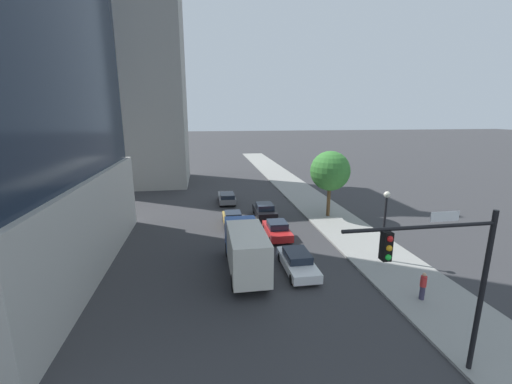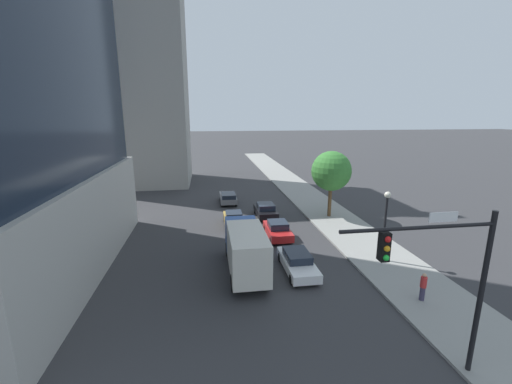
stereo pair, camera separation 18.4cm
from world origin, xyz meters
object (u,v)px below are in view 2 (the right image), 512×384
car_red (278,230)px  car_black (266,210)px  car_gold (234,219)px  box_truck (246,247)px  traffic_light_pole (442,267)px  pedestrian_red_shirt (423,287)px  car_gray (228,197)px  construction_building (134,58)px  street_tree (331,171)px  car_white (298,262)px  street_lamp (386,215)px

car_red → car_black: size_ratio=1.00×
car_red → car_gold: bearing=133.0°
box_truck → traffic_light_pole: bearing=-58.4°
pedestrian_red_shirt → traffic_light_pole: bearing=-122.8°
traffic_light_pole → car_gray: size_ratio=1.54×
construction_building → street_tree: construction_building is taller
car_white → construction_building: bearing=115.9°
car_gold → car_red: bearing=-47.0°
car_red → car_black: (0.00, 5.81, 0.01)m
car_white → box_truck: bearing=174.7°
street_tree → box_truck: bearing=-132.6°
car_gray → box_truck: 17.54m
construction_building → street_lamp: (21.80, -31.40, -14.51)m
traffic_light_pole → pedestrian_red_shirt: size_ratio=4.21×
street_lamp → car_black: (-6.33, 11.51, -2.77)m
car_gold → car_white: size_ratio=0.85×
street_tree → box_truck: 14.80m
car_red → pedestrian_red_shirt: pedestrian_red_shirt is taller
construction_building → box_truck: construction_building is taller
street_tree → car_gold: street_tree is taller
traffic_light_pole → car_black: traffic_light_pole is taller
street_lamp → pedestrian_red_shirt: size_ratio=3.10×
construction_building → car_gold: (12.03, -22.02, -17.32)m
car_black → box_truck: box_truck is taller
car_red → street_tree: bearing=36.9°
traffic_light_pole → box_truck: 12.03m
car_red → car_black: 5.81m
box_truck → street_tree: bearing=47.4°
box_truck → pedestrian_red_shirt: (9.31, -4.95, -0.84)m
car_red → car_white: (0.00, -6.21, -0.03)m
construction_building → car_white: size_ratio=8.72×
street_lamp → car_white: 6.94m
car_gold → car_gray: car_gray is taller
construction_building → street_lamp: construction_building is taller
car_gold → car_black: 4.05m
pedestrian_red_shirt → car_gold: bearing=122.7°
traffic_light_pole → car_gray: (-6.10, 27.43, -4.10)m
construction_building → car_gray: 25.33m
car_white → pedestrian_red_shirt: bearing=-38.3°
car_gold → car_white: 10.47m
car_gold → traffic_light_pole: bearing=-72.6°
car_red → street_lamp: bearing=-42.0°
street_lamp → car_red: size_ratio=1.21×
pedestrian_red_shirt → car_white: bearing=141.7°
construction_building → street_tree: bearing=-43.7°
street_tree → car_white: 13.35m
car_red → car_white: size_ratio=0.87×
car_gold → pedestrian_red_shirt: size_ratio=2.49×
car_white → pedestrian_red_shirt: (5.87, -4.63, 0.28)m
car_black → car_gray: bearing=120.7°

